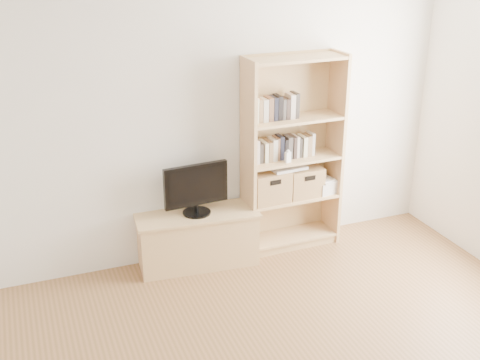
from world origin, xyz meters
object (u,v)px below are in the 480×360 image
television (196,190)px  basket_right (303,181)px  basket_left (268,186)px  tv_stand (198,240)px  bookshelf (293,155)px  baby_monitor (288,157)px  laptop (287,167)px

television → basket_right: (1.07, 0.03, -0.08)m
television → basket_left: 0.71m
television → basket_left: (0.71, 0.02, -0.08)m
tv_stand → basket_right: (1.07, 0.03, 0.41)m
tv_stand → basket_left: size_ratio=2.97×
bookshelf → basket_left: size_ratio=5.19×
baby_monitor → laptop: bearing=55.0°
tv_stand → bookshelf: (0.95, 0.03, 0.68)m
bookshelf → basket_left: bookshelf is taller
laptop → basket_left: bearing=175.3°
bookshelf → basket_right: (0.11, -0.00, -0.27)m
television → laptop: size_ratio=1.76×
basket_left → bookshelf: bearing=-0.8°
bookshelf → laptop: bookshelf is taller
television → baby_monitor: size_ratio=5.94×
baby_monitor → basket_left: (-0.15, 0.09, -0.29)m
bookshelf → television: size_ratio=3.16×
tv_stand → bookshelf: 1.17m
baby_monitor → tv_stand: bearing=162.0°
television → basket_left: bearing=-2.5°
tv_stand → basket_left: bearing=6.8°
bookshelf → tv_stand: bearing=-179.2°
tv_stand → basket_left: (0.71, 0.02, 0.42)m
tv_stand → television: television is taller
baby_monitor → basket_left: baby_monitor is taller
bookshelf → baby_monitor: 0.15m
basket_right → basket_left: bearing=179.6°
basket_right → laptop: (-0.18, -0.01, 0.17)m
baby_monitor → laptop: (0.04, 0.09, -0.13)m
bookshelf → baby_monitor: bookshelf is taller
laptop → baby_monitor: bearing=-116.4°
tv_stand → laptop: bearing=6.4°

